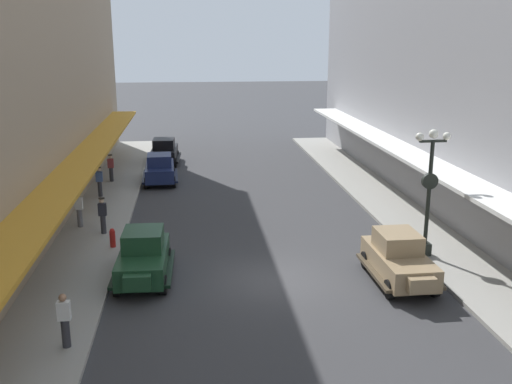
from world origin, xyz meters
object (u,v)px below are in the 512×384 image
at_px(parked_car_2, 160,168).
at_px(pedestrian_3, 111,168).
at_px(parked_car_0, 399,257).
at_px(pedestrian_0, 79,209).
at_px(lamp_post_with_clock, 429,188).
at_px(parked_car_3, 143,255).
at_px(pedestrian_1, 100,181).
at_px(fire_hydrant, 113,238).
at_px(pedestrian_4, 103,215).
at_px(parked_car_1, 164,151).
at_px(pedestrian_2, 65,320).

bearing_deg(parked_car_2, pedestrian_3, 177.07).
distance_m(parked_car_0, pedestrian_0, 14.73).
distance_m(parked_car_0, parked_car_2, 18.69).
relative_size(parked_car_2, lamp_post_with_clock, 0.83).
height_order(parked_car_3, pedestrian_3, parked_car_3).
bearing_deg(pedestrian_3, pedestrian_1, -92.95).
bearing_deg(fire_hydrant, pedestrian_1, 101.51).
height_order(lamp_post_with_clock, pedestrian_0, lamp_post_with_clock).
bearing_deg(pedestrian_1, parked_car_2, 46.71).
bearing_deg(parked_car_2, pedestrian_0, -110.83).
bearing_deg(pedestrian_0, pedestrian_4, -41.75).
xyz_separation_m(parked_car_0, parked_car_3, (-9.33, 1.28, 0.00)).
xyz_separation_m(parked_car_1, pedestrian_0, (-3.39, -14.37, 0.07)).
height_order(parked_car_1, pedestrian_4, parked_car_1).
height_order(pedestrian_1, pedestrian_4, same).
height_order(parked_car_0, fire_hydrant, parked_car_0).
relative_size(parked_car_0, pedestrian_1, 2.56).
height_order(parked_car_1, fire_hydrant, parked_car_1).
bearing_deg(pedestrian_4, parked_car_2, 77.99).
distance_m(parked_car_1, pedestrian_0, 14.77).
height_order(parked_car_1, pedestrian_2, parked_car_1).
distance_m(parked_car_2, lamp_post_with_clock, 18.14).
relative_size(parked_car_0, pedestrian_3, 2.56).
xyz_separation_m(parked_car_1, fire_hydrant, (-1.53, -17.30, -0.38)).
bearing_deg(lamp_post_with_clock, parked_car_3, -175.81).
relative_size(pedestrian_0, pedestrian_1, 1.00).
bearing_deg(fire_hydrant, pedestrian_0, 122.40).
bearing_deg(parked_car_3, fire_hydrant, 115.60).
height_order(pedestrian_0, pedestrian_3, same).
bearing_deg(parked_car_0, parked_car_1, 113.20).
xyz_separation_m(parked_car_3, pedestrian_3, (-3.05, 15.03, 0.07)).
bearing_deg(parked_car_2, parked_car_1, 89.36).
bearing_deg(parked_car_2, pedestrian_2, -95.09).
height_order(fire_hydrant, pedestrian_1, pedestrian_1).
bearing_deg(parked_car_2, parked_car_0, -59.80).
bearing_deg(pedestrian_1, parked_car_0, -45.54).
relative_size(parked_car_1, parked_car_3, 1.01).
height_order(pedestrian_0, pedestrian_4, same).
height_order(parked_car_2, pedestrian_4, parked_car_2).
bearing_deg(parked_car_3, lamp_post_with_clock, 4.19).
bearing_deg(fire_hydrant, parked_car_2, 82.84).
bearing_deg(pedestrian_0, fire_hydrant, -57.60).
relative_size(parked_car_0, parked_car_3, 0.99).
distance_m(parked_car_2, parked_car_3, 14.87).
xyz_separation_m(parked_car_0, parked_car_1, (-9.34, 21.78, 0.00)).
height_order(lamp_post_with_clock, pedestrian_3, lamp_post_with_clock).
bearing_deg(pedestrian_0, parked_car_1, 76.74).
distance_m(parked_car_1, parked_car_2, 5.63).
xyz_separation_m(parked_car_3, pedestrian_4, (-2.16, 5.03, 0.07)).
height_order(parked_car_0, parked_car_2, same).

